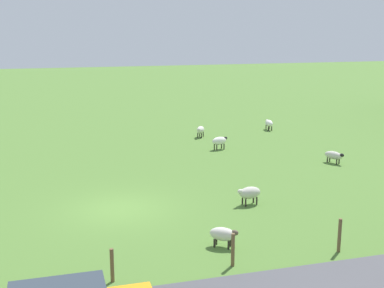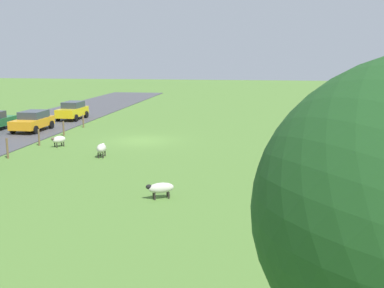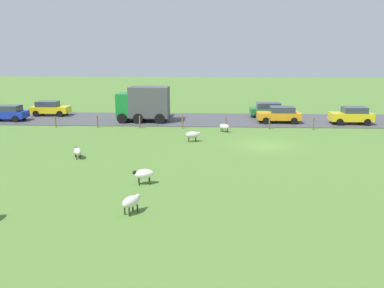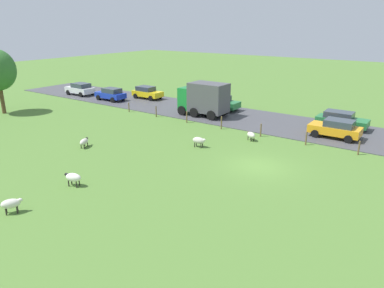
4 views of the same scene
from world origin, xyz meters
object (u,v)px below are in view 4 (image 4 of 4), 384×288
object	(u,v)px
truck_0	(204,98)
car_7	(147,92)
car_1	(221,102)
sheep_0	(84,142)
sheep_3	(11,204)
sheep_5	(199,141)
car_0	(336,128)
car_4	(80,89)
sheep_2	(73,177)
sheep_4	(251,135)
car_2	(341,119)
car_3	(111,94)

from	to	relation	value
truck_0	car_7	distance (m)	11.30
car_1	sheep_0	bearing A→B (deg)	172.47
sheep_3	sheep_5	xyz separation A→B (m)	(13.96, -1.98, 0.01)
car_0	car_4	distance (m)	32.88
truck_0	sheep_2	bearing A→B (deg)	-170.73
car_0	car_7	size ratio (longest dim) A/B	1.03
sheep_4	truck_0	size ratio (longest dim) A/B	0.21
car_1	car_2	size ratio (longest dim) A/B	0.86
sheep_5	car_3	world-z (taller)	car_3
car_3	car_4	world-z (taller)	car_4
car_0	car_7	world-z (taller)	car_0
sheep_0	sheep_3	size ratio (longest dim) A/B	1.16
car_1	car_2	distance (m)	12.67
sheep_2	car_1	bearing A→B (deg)	7.64
car_4	sheep_3	bearing A→B (deg)	-134.35
sheep_0	car_1	world-z (taller)	car_1
car_2	sheep_5	bearing A→B (deg)	147.12
sheep_4	truck_0	distance (m)	9.09
sheep_2	car_4	size ratio (longest dim) A/B	0.29
car_4	sheep_4	bearing A→B (deg)	-99.37
sheep_4	car_3	size ratio (longest dim) A/B	0.26
sheep_5	car_4	size ratio (longest dim) A/B	0.28
sheep_3	car_2	size ratio (longest dim) A/B	0.24
sheep_2	truck_0	world-z (taller)	truck_0
truck_0	sheep_3	bearing A→B (deg)	-172.05
sheep_5	truck_0	size ratio (longest dim) A/B	0.23
sheep_2	sheep_3	size ratio (longest dim) A/B	1.10
car_2	car_4	size ratio (longest dim) A/B	1.10
sheep_4	car_2	distance (m)	9.48
car_2	car_7	bearing A→B (deg)	90.34
sheep_2	truck_0	bearing A→B (deg)	9.27
sheep_0	car_3	size ratio (longest dim) A/B	0.31
sheep_3	car_1	world-z (taller)	car_1
sheep_0	car_2	bearing A→B (deg)	-41.22
sheep_5	car_1	xyz separation A→B (m)	(11.76, 5.01, 0.34)
sheep_0	sheep_2	bearing A→B (deg)	-133.73
sheep_2	car_4	bearing A→B (deg)	50.89
sheep_3	car_4	bearing A→B (deg)	45.65
car_0	car_1	size ratio (longest dim) A/B	1.07
sheep_3	car_4	world-z (taller)	car_4
sheep_3	car_3	distance (m)	27.94
sheep_2	truck_0	size ratio (longest dim) A/B	0.23
sheep_5	sheep_3	bearing A→B (deg)	171.92
car_1	car_2	xyz separation A→B (m)	(0.09, -12.67, -0.03)
car_0	car_7	bearing A→B (deg)	82.41
sheep_2	car_2	world-z (taller)	car_2
sheep_0	car_1	distance (m)	17.09
sheep_4	car_0	xyz separation A→B (m)	(4.66, -5.48, 0.39)
sheep_3	car_3	size ratio (longest dim) A/B	0.27
car_2	car_4	distance (m)	32.67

